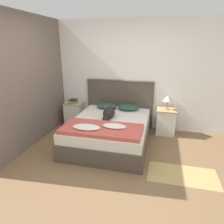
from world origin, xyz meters
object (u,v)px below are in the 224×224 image
(pillow_right, at_px, (128,107))
(dog, at_px, (109,113))
(nightstand_left, at_px, (74,114))
(book_stack, at_px, (73,101))
(nightstand_right, at_px, (166,122))
(table_lamp, at_px, (168,99))
(bed, at_px, (110,131))
(pillow_left, at_px, (107,106))

(pillow_right, bearing_deg, dog, -115.49)
(nightstand_left, height_order, book_stack, book_stack)
(pillow_right, relative_size, dog, 0.75)
(nightstand_right, distance_m, table_lamp, 0.54)
(nightstand_right, height_order, pillow_right, pillow_right)
(nightstand_left, xyz_separation_m, book_stack, (0.00, -0.03, 0.34))
(bed, height_order, pillow_left, pillow_left)
(pillow_right, bearing_deg, bed, -109.60)
(pillow_left, bearing_deg, dog, -71.06)
(pillow_left, bearing_deg, pillow_right, 0.00)
(dog, xyz_separation_m, table_lamp, (1.18, 0.65, 0.21))
(nightstand_left, bearing_deg, dog, -31.45)
(nightstand_left, distance_m, nightstand_right, 2.27)
(bed, distance_m, pillow_left, 0.84)
(bed, bearing_deg, book_stack, 147.18)
(nightstand_left, bearing_deg, book_stack, -85.67)
(pillow_right, relative_size, book_stack, 2.09)
(nightstand_right, relative_size, pillow_right, 1.20)
(pillow_right, distance_m, dog, 0.71)
(bed, relative_size, table_lamp, 5.98)
(nightstand_right, distance_m, pillow_left, 1.42)
(nightstand_left, height_order, table_lamp, table_lamp)
(nightstand_left, bearing_deg, nightstand_right, 0.00)
(table_lamp, bearing_deg, nightstand_right, 90.00)
(nightstand_right, bearing_deg, pillow_left, -178.71)
(pillow_left, xyz_separation_m, table_lamp, (1.39, 0.02, 0.26))
(bed, xyz_separation_m, pillow_right, (0.26, 0.73, 0.32))
(nightstand_right, xyz_separation_m, table_lamp, (0.00, -0.01, 0.54))
(pillow_left, relative_size, table_lamp, 1.53)
(bed, bearing_deg, dog, 113.84)
(bed, xyz_separation_m, pillow_left, (-0.26, 0.73, 0.32))
(bed, height_order, book_stack, book_stack)
(dog, relative_size, table_lamp, 2.04)
(bed, distance_m, nightstand_right, 1.37)
(bed, height_order, table_lamp, table_lamp)
(nightstand_left, relative_size, pillow_right, 1.20)
(nightstand_right, bearing_deg, pillow_right, -177.94)
(nightstand_right, relative_size, dog, 0.90)
(pillow_right, height_order, book_stack, book_stack)
(pillow_left, relative_size, book_stack, 2.09)
(book_stack, bearing_deg, nightstand_left, 94.33)
(book_stack, xyz_separation_m, table_lamp, (2.27, 0.02, 0.20))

